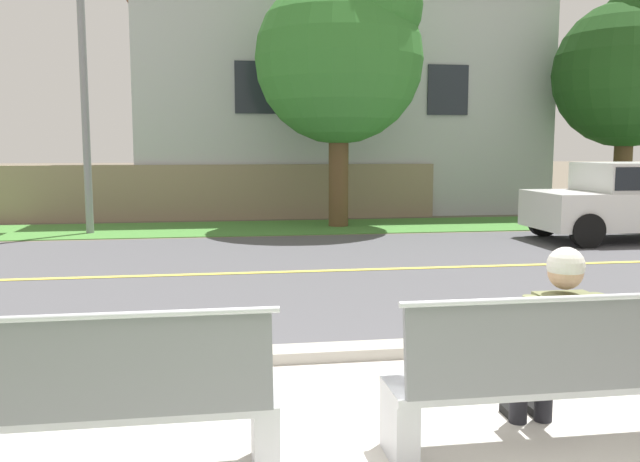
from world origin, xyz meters
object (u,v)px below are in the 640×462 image
Objects in this scene: bench_right at (554,380)px; seated_person_olive at (555,337)px; bench_left at (93,406)px; shade_tree_far_left at (345,47)px; shade_tree_left at (634,63)px; streetlamp at (84,45)px.

bench_right is 1.59× the size of seated_person_olive.
bench_left is 1.00× the size of bench_right.
seated_person_olive is (2.74, 0.17, 0.21)m from bench_left.
shade_tree_left is at bearing 3.60° from shade_tree_far_left.
shade_tree_far_left is (3.65, 11.71, 3.62)m from bench_left.
bench_right is 0.33× the size of shade_tree_left.
shade_tree_far_left is at bearing 1.82° from streetlamp.
bench_right is at bearing 0.00° from bench_left.
shade_tree_left reaches higher than seated_person_olive.
streetlamp is at bearing -178.18° from shade_tree_far_left.
shade_tree_far_left is at bearing 72.71° from bench_left.
seated_person_olive is 12.07m from shade_tree_far_left.
streetlamp reaches higher than shade_tree_far_left.
shade_tree_far_left is at bearing 85.51° from seated_person_olive.
bench_left is at bearing -107.29° from shade_tree_far_left.
seated_person_olive is 0.18× the size of streetlamp.
shade_tree_far_left is (5.61, 0.18, 0.12)m from streetlamp.
streetlamp is at bearing 111.81° from bench_right.
shade_tree_left is (7.44, 0.47, -0.16)m from shade_tree_far_left.
seated_person_olive is 0.21× the size of shade_tree_left.
bench_left is 16.83m from shade_tree_left.
bench_right is (2.65, 0.00, 0.00)m from bench_left.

